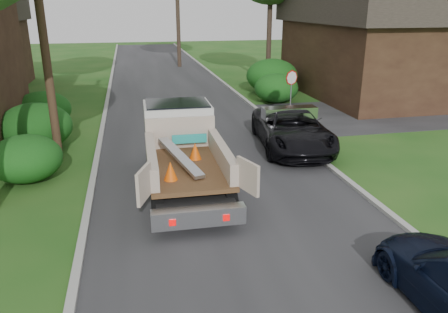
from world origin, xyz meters
TOP-DOWN VIEW (x-y plane):
  - ground at (0.00, 0.00)m, footprint 120.00×120.00m
  - road at (0.00, 10.00)m, footprint 8.00×90.00m
  - side_street at (12.00, 9.00)m, footprint 16.00×7.00m
  - curb_left at (-4.10, 10.00)m, footprint 0.20×90.00m
  - curb_right at (4.10, 10.00)m, footprint 0.20×90.00m
  - stop_sign at (5.20, 9.00)m, footprint 0.71×0.32m
  - utility_pole at (-5.48, 4.98)m, footprint 2.42×1.25m
  - house_right at (13.00, 14.00)m, footprint 9.72×12.96m
  - hedge_left_a at (-6.20, 3.00)m, footprint 2.34×2.34m
  - hedge_left_b at (-6.50, 6.50)m, footprint 2.86×2.86m
  - hedge_left_c at (-6.80, 10.00)m, footprint 2.60×2.60m
  - hedge_right_a at (5.80, 13.00)m, footprint 2.60×2.60m
  - hedge_right_b at (6.50, 16.00)m, footprint 3.38×3.38m
  - flatbed_truck at (-1.18, 1.98)m, footprint 2.95×6.32m
  - black_pickup at (3.60, 4.50)m, footprint 3.28×5.91m

SIDE VIEW (x-z plane):
  - ground at x=0.00m, z-range 0.00..0.00m
  - road at x=0.00m, z-range -0.01..0.01m
  - side_street at x=12.00m, z-range 0.00..0.02m
  - curb_left at x=-4.10m, z-range 0.00..0.12m
  - curb_right at x=4.10m, z-range 0.00..0.12m
  - hedge_left_a at x=-6.20m, z-range 0.00..1.53m
  - black_pickup at x=3.60m, z-range 0.00..1.56m
  - hedge_left_c at x=-6.80m, z-range 0.00..1.70m
  - hedge_right_a at x=5.80m, z-range 0.00..1.70m
  - hedge_left_b at x=-6.50m, z-range 0.00..1.87m
  - hedge_right_b at x=6.50m, z-range 0.00..2.21m
  - flatbed_truck at x=-1.18m, z-range 0.10..2.48m
  - stop_sign at x=5.20m, z-range 0.54..3.02m
  - house_right at x=13.00m, z-range 0.06..6.26m
  - utility_pole at x=-5.48m, z-range 0.17..10.17m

